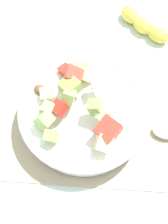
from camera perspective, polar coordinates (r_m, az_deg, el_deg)
ground_plane at (r=0.70m, az=0.69°, el=-0.72°), size 2.40×2.40×0.00m
placemat at (r=0.69m, az=0.69°, el=-0.61°), size 0.43×0.31×0.01m
salad_bowl at (r=0.65m, az=-0.08°, el=-0.17°), size 0.27×0.27×0.11m
banana_whole at (r=0.83m, az=10.60°, el=15.05°), size 0.13×0.12×0.04m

